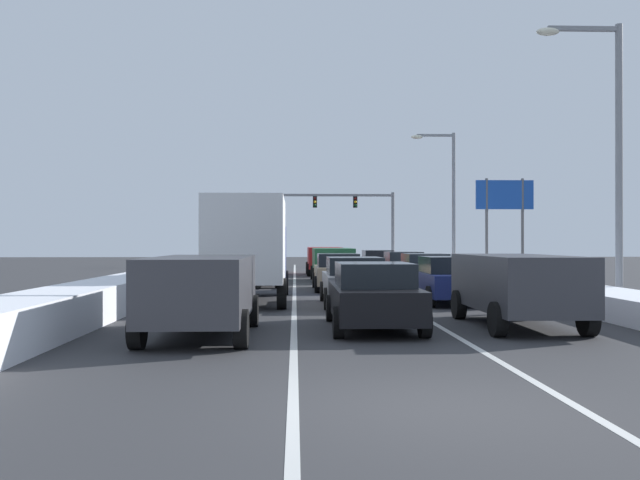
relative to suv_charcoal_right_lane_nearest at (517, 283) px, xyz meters
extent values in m
plane|color=#333335|center=(-3.50, 12.20, -1.02)|extent=(129.28, 129.28, 0.00)
cube|color=silver|center=(-1.80, 17.17, -1.01)|extent=(0.14, 54.70, 0.01)
cube|color=silver|center=(-5.20, 17.17, -1.01)|extent=(0.14, 54.70, 0.01)
cube|color=white|center=(3.50, 17.17, -0.70)|extent=(2.00, 54.70, 0.63)
cube|color=white|center=(-10.50, 17.17, -0.57)|extent=(1.68, 54.70, 0.89)
cube|color=#38383D|center=(0.00, 0.01, 0.03)|extent=(1.95, 4.90, 1.25)
cube|color=black|center=(0.00, -2.40, 0.30)|extent=(1.56, 0.06, 0.55)
cube|color=red|center=(-0.78, -2.39, -0.07)|extent=(0.20, 0.08, 0.28)
cube|color=red|center=(0.78, -2.39, -0.07)|extent=(0.20, 0.08, 0.28)
cylinder|color=black|center=(-0.96, 1.71, -0.65)|extent=(0.25, 0.74, 0.74)
cylinder|color=black|center=(0.95, 1.71, -0.65)|extent=(0.25, 0.74, 0.74)
cylinder|color=black|center=(-0.96, -1.69, -0.65)|extent=(0.25, 0.74, 0.74)
cylinder|color=black|center=(0.95, -1.69, -0.65)|extent=(0.25, 0.74, 0.74)
cube|color=navy|center=(-0.18, 6.38, -0.39)|extent=(1.82, 4.50, 0.70)
cube|color=black|center=(-0.18, 6.23, 0.22)|extent=(1.64, 2.20, 0.55)
cube|color=red|center=(-0.87, 4.18, -0.27)|extent=(0.24, 0.08, 0.14)
cube|color=red|center=(0.51, 4.18, -0.27)|extent=(0.24, 0.08, 0.14)
cylinder|color=black|center=(-1.07, 7.93, -0.69)|extent=(0.22, 0.66, 0.66)
cylinder|color=black|center=(0.71, 7.93, -0.69)|extent=(0.22, 0.66, 0.66)
cylinder|color=black|center=(-1.07, 4.83, -0.69)|extent=(0.22, 0.66, 0.66)
cylinder|color=black|center=(0.71, 4.83, -0.69)|extent=(0.22, 0.66, 0.66)
cube|color=#B7BABF|center=(0.14, 12.29, -0.39)|extent=(1.82, 4.50, 0.70)
cube|color=black|center=(0.14, 12.14, 0.22)|extent=(1.64, 2.20, 0.55)
cube|color=red|center=(-0.55, 10.09, -0.27)|extent=(0.24, 0.08, 0.14)
cube|color=red|center=(0.83, 10.09, -0.27)|extent=(0.24, 0.08, 0.14)
cylinder|color=black|center=(-0.75, 13.84, -0.69)|extent=(0.22, 0.66, 0.66)
cylinder|color=black|center=(1.03, 13.84, -0.69)|extent=(0.22, 0.66, 0.66)
cylinder|color=black|center=(-0.75, 10.74, -0.69)|extent=(0.22, 0.66, 0.66)
cylinder|color=black|center=(1.03, 10.74, -0.69)|extent=(0.22, 0.66, 0.66)
cube|color=silver|center=(0.13, 17.86, -0.39)|extent=(1.82, 4.50, 0.70)
cube|color=black|center=(0.13, 17.71, 0.22)|extent=(1.64, 2.20, 0.55)
cube|color=red|center=(-0.56, 15.66, -0.27)|extent=(0.24, 0.08, 0.14)
cube|color=red|center=(0.83, 15.66, -0.27)|extent=(0.24, 0.08, 0.14)
cylinder|color=black|center=(-0.76, 19.41, -0.69)|extent=(0.22, 0.66, 0.66)
cylinder|color=black|center=(1.02, 19.41, -0.69)|extent=(0.22, 0.66, 0.66)
cylinder|color=black|center=(-0.76, 16.31, -0.69)|extent=(0.22, 0.66, 0.66)
cylinder|color=black|center=(1.02, 16.31, -0.69)|extent=(0.22, 0.66, 0.66)
cube|color=maroon|center=(-0.32, 24.61, -0.39)|extent=(1.82, 4.50, 0.70)
cube|color=black|center=(-0.32, 24.46, 0.22)|extent=(1.64, 2.20, 0.55)
cube|color=red|center=(-1.01, 22.41, -0.27)|extent=(0.24, 0.08, 0.14)
cube|color=red|center=(0.37, 22.41, -0.27)|extent=(0.24, 0.08, 0.14)
cylinder|color=black|center=(-1.21, 26.16, -0.69)|extent=(0.22, 0.66, 0.66)
cylinder|color=black|center=(0.57, 26.16, -0.69)|extent=(0.22, 0.66, 0.66)
cylinder|color=black|center=(-1.21, 23.06, -0.69)|extent=(0.22, 0.66, 0.66)
cylinder|color=black|center=(0.57, 23.06, -0.69)|extent=(0.22, 0.66, 0.66)
cube|color=black|center=(-3.39, -0.23, -0.39)|extent=(1.82, 4.50, 0.70)
cube|color=black|center=(-3.39, -0.38, 0.22)|extent=(1.64, 2.20, 0.55)
cube|color=red|center=(-4.08, -2.43, -0.27)|extent=(0.24, 0.08, 0.14)
cube|color=red|center=(-2.70, -2.43, -0.27)|extent=(0.24, 0.08, 0.14)
cylinder|color=black|center=(-4.28, 1.32, -0.69)|extent=(0.22, 0.66, 0.66)
cylinder|color=black|center=(-2.50, 1.32, -0.69)|extent=(0.22, 0.66, 0.66)
cylinder|color=black|center=(-4.28, -1.78, -0.69)|extent=(0.22, 0.66, 0.66)
cylinder|color=black|center=(-2.50, -1.78, -0.69)|extent=(0.22, 0.66, 0.66)
cube|color=slate|center=(-3.33, 5.67, -0.39)|extent=(1.82, 4.50, 0.70)
cube|color=black|center=(-3.33, 5.52, 0.22)|extent=(1.64, 2.20, 0.55)
cube|color=red|center=(-4.02, 3.47, -0.27)|extent=(0.24, 0.08, 0.14)
cube|color=red|center=(-2.64, 3.47, -0.27)|extent=(0.24, 0.08, 0.14)
cylinder|color=black|center=(-4.22, 7.22, -0.69)|extent=(0.22, 0.66, 0.66)
cylinder|color=black|center=(-2.44, 7.22, -0.69)|extent=(0.22, 0.66, 0.66)
cylinder|color=black|center=(-4.22, 4.12, -0.69)|extent=(0.22, 0.66, 0.66)
cylinder|color=black|center=(-2.44, 4.12, -0.69)|extent=(0.22, 0.66, 0.66)
cube|color=#937F60|center=(-3.42, 12.51, -0.39)|extent=(1.82, 4.50, 0.70)
cube|color=black|center=(-3.42, 12.36, 0.22)|extent=(1.64, 2.20, 0.55)
cube|color=red|center=(-4.11, 10.31, -0.27)|extent=(0.24, 0.08, 0.14)
cube|color=red|center=(-2.72, 10.31, -0.27)|extent=(0.24, 0.08, 0.14)
cylinder|color=black|center=(-4.31, 14.06, -0.69)|extent=(0.22, 0.66, 0.66)
cylinder|color=black|center=(-2.53, 14.06, -0.69)|extent=(0.22, 0.66, 0.66)
cylinder|color=black|center=(-4.31, 10.96, -0.69)|extent=(0.22, 0.66, 0.66)
cylinder|color=black|center=(-2.53, 10.96, -0.69)|extent=(0.22, 0.66, 0.66)
cube|color=#1E5633|center=(-3.26, 19.08, 0.03)|extent=(1.95, 4.90, 1.25)
cube|color=black|center=(-3.26, 16.67, 0.30)|extent=(1.56, 0.06, 0.55)
cube|color=red|center=(-4.04, 16.68, -0.07)|extent=(0.20, 0.08, 0.28)
cube|color=red|center=(-2.48, 16.68, -0.07)|extent=(0.20, 0.08, 0.28)
cylinder|color=black|center=(-4.22, 20.78, -0.65)|extent=(0.25, 0.74, 0.74)
cylinder|color=black|center=(-2.31, 20.78, -0.65)|extent=(0.25, 0.74, 0.74)
cylinder|color=black|center=(-4.22, 17.38, -0.65)|extent=(0.25, 0.74, 0.74)
cylinder|color=black|center=(-2.31, 17.38, -0.65)|extent=(0.25, 0.74, 0.74)
cube|color=maroon|center=(-3.41, 25.75, 0.03)|extent=(1.95, 4.90, 1.25)
cube|color=black|center=(-3.41, 23.34, 0.30)|extent=(1.56, 0.06, 0.55)
cube|color=red|center=(-4.19, 23.35, -0.07)|extent=(0.20, 0.08, 0.28)
cube|color=red|center=(-2.63, 23.35, -0.07)|extent=(0.20, 0.08, 0.28)
cylinder|color=black|center=(-4.36, 27.45, -0.65)|extent=(0.25, 0.74, 0.74)
cylinder|color=black|center=(-2.45, 27.45, -0.65)|extent=(0.25, 0.74, 0.74)
cylinder|color=black|center=(-4.36, 24.05, -0.65)|extent=(0.25, 0.74, 0.74)
cylinder|color=black|center=(-2.45, 24.05, -0.65)|extent=(0.25, 0.74, 0.74)
cube|color=#38383D|center=(-7.12, -1.40, 0.03)|extent=(1.95, 4.90, 1.25)
cube|color=black|center=(-7.12, -3.81, 0.30)|extent=(1.56, 0.06, 0.55)
cube|color=red|center=(-7.90, -3.80, -0.07)|extent=(0.20, 0.08, 0.28)
cube|color=red|center=(-6.34, -3.80, -0.07)|extent=(0.20, 0.08, 0.28)
cylinder|color=black|center=(-8.08, 0.30, -0.65)|extent=(0.25, 0.74, 0.74)
cylinder|color=black|center=(-6.17, 0.30, -0.65)|extent=(0.25, 0.74, 0.74)
cylinder|color=black|center=(-8.08, -3.10, -0.65)|extent=(0.25, 0.74, 0.74)
cylinder|color=black|center=(-6.17, -3.10, -0.65)|extent=(0.25, 0.74, 0.74)
cube|color=navy|center=(-6.69, 9.54, 0.54)|extent=(2.35, 2.20, 2.00)
cube|color=silver|center=(-6.69, 5.94, 1.04)|extent=(2.35, 5.00, 2.60)
cylinder|color=black|center=(-7.81, 9.84, -0.56)|extent=(0.28, 0.92, 0.92)
cylinder|color=black|center=(-5.56, 9.84, -0.56)|extent=(0.28, 0.92, 0.92)
cylinder|color=black|center=(-7.81, 4.44, -0.56)|extent=(0.28, 0.92, 0.92)
cylinder|color=black|center=(-5.56, 4.44, -0.56)|extent=(0.28, 0.92, 0.92)
cube|color=#B7BABF|center=(-6.86, 15.54, 0.03)|extent=(1.95, 4.90, 1.25)
cube|color=black|center=(-6.86, 13.13, 0.30)|extent=(1.56, 0.06, 0.55)
cube|color=red|center=(-7.64, 13.14, -0.07)|extent=(0.20, 0.08, 0.28)
cube|color=red|center=(-6.08, 13.14, -0.07)|extent=(0.20, 0.08, 0.28)
cylinder|color=black|center=(-7.82, 17.24, -0.65)|extent=(0.25, 0.74, 0.74)
cylinder|color=black|center=(-5.91, 17.24, -0.65)|extent=(0.25, 0.74, 0.74)
cylinder|color=black|center=(-7.82, 13.84, -0.65)|extent=(0.25, 0.74, 0.74)
cylinder|color=black|center=(-5.91, 13.84, -0.65)|extent=(0.25, 0.74, 0.74)
cube|color=silver|center=(-6.69, 21.62, -0.39)|extent=(1.82, 4.50, 0.70)
cube|color=black|center=(-6.69, 21.47, 0.22)|extent=(1.64, 2.20, 0.55)
cube|color=red|center=(-7.38, 19.42, -0.27)|extent=(0.24, 0.08, 0.14)
cube|color=red|center=(-5.99, 19.42, -0.27)|extent=(0.24, 0.08, 0.14)
cylinder|color=black|center=(-7.58, 23.17, -0.69)|extent=(0.22, 0.66, 0.66)
cylinder|color=black|center=(-5.80, 23.17, -0.69)|extent=(0.22, 0.66, 0.66)
cylinder|color=black|center=(-7.58, 20.07, -0.69)|extent=(0.22, 0.66, 0.66)
cylinder|color=black|center=(-5.80, 20.07, -0.69)|extent=(0.22, 0.66, 0.66)
cube|color=maroon|center=(-6.97, 28.29, 0.03)|extent=(1.95, 4.90, 1.25)
cube|color=black|center=(-6.97, 25.88, 0.30)|extent=(1.56, 0.06, 0.55)
cube|color=red|center=(-7.75, 25.89, -0.07)|extent=(0.20, 0.08, 0.28)
cube|color=red|center=(-6.19, 25.89, -0.07)|extent=(0.20, 0.08, 0.28)
cylinder|color=black|center=(-7.92, 29.99, -0.65)|extent=(0.25, 0.74, 0.74)
cylinder|color=black|center=(-6.01, 29.99, -0.65)|extent=(0.25, 0.74, 0.74)
cylinder|color=black|center=(-7.92, 26.59, -0.65)|extent=(0.25, 0.74, 0.74)
cylinder|color=black|center=(-6.01, 26.59, -0.65)|extent=(0.25, 0.74, 0.74)
cylinder|color=slate|center=(3.10, 42.03, 2.08)|extent=(0.28, 0.28, 6.20)
cube|color=slate|center=(-3.83, 42.03, 4.93)|extent=(13.86, 0.20, 0.20)
cube|color=black|center=(-0.10, 42.03, 4.36)|extent=(0.34, 0.34, 0.95)
sphere|color=#4C0A0A|center=(-0.10, 41.84, 4.64)|extent=(0.22, 0.22, 0.22)
sphere|color=#F2AD14|center=(-0.10, 41.84, 4.36)|extent=(0.22, 0.22, 0.22)
sphere|color=#0C3819|center=(-0.10, 41.84, 4.07)|extent=(0.22, 0.22, 0.22)
cube|color=black|center=(-3.50, 42.03, 4.36)|extent=(0.34, 0.34, 0.95)
sphere|color=#4C0A0A|center=(-3.50, 41.84, 4.64)|extent=(0.22, 0.22, 0.22)
sphere|color=#F2AD14|center=(-3.50, 41.84, 4.36)|extent=(0.22, 0.22, 0.22)
sphere|color=#0C3819|center=(-3.50, 41.84, 4.07)|extent=(0.22, 0.22, 0.22)
cube|color=black|center=(-6.90, 42.03, 4.36)|extent=(0.34, 0.34, 0.95)
sphere|color=#4C0A0A|center=(-6.90, 41.84, 4.64)|extent=(0.22, 0.22, 0.22)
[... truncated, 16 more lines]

